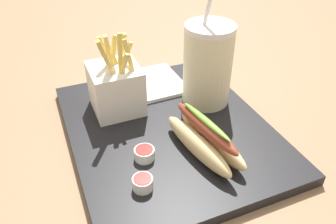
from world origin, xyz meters
The scene contains 8 objects.
ground_plane centered at (0.00, 0.00, -0.01)m, with size 2.40×2.40×0.02m, color #8C6B4C.
food_tray centered at (0.00, 0.00, 0.01)m, with size 0.43×0.35×0.02m, color black.
soda_cup centered at (0.05, -0.10, 0.10)m, with size 0.09×0.09×0.26m.
fries_basket centered at (0.09, 0.07, 0.07)m, with size 0.10×0.09×0.17m.
hot_dog_1 centered at (-0.09, -0.03, 0.05)m, with size 0.18×0.08×0.07m.
ketchup_cup_1 centered at (-0.13, 0.09, 0.03)m, with size 0.03×0.03×0.02m.
ketchup_cup_2 centered at (-0.07, 0.07, 0.03)m, with size 0.03×0.03×0.02m.
napkin_stack centered at (0.15, -0.02, 0.02)m, with size 0.14×0.13×0.01m, color white.
Camera 1 is at (-0.46, 0.19, 0.40)m, focal length 36.07 mm.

